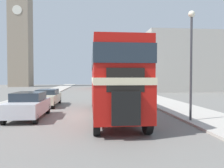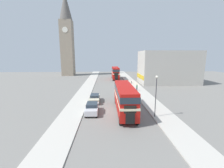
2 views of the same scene
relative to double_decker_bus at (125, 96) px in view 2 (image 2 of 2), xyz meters
The scene contains 12 objects.
ground_plane 2.83m from the double_decker_bus, 163.15° to the left, with size 120.00×120.00×0.00m, color slate.
sidewalk_right 6.00m from the double_decker_bus, ahead, with size 3.50×120.00×0.12m.
sidewalk_left 8.40m from the double_decker_bus, behind, with size 3.50×120.00×0.12m.
double_decker_bus is the anchor object (origin of this frame).
bus_distant 33.40m from the double_decker_bus, 88.77° to the left, with size 2.42×9.78×4.42m.
car_parked_near 5.29m from the double_decker_bus, behind, with size 1.84×4.15×1.54m.
car_parked_mid 7.55m from the double_decker_bus, 132.92° to the left, with size 1.78×4.39×1.41m.
pedestrian_walking 14.83m from the double_decker_bus, 70.95° to the left, with size 0.32×0.32×1.57m.
bicycle_on_pavement 24.58m from the double_decker_bus, 77.82° to the left, with size 0.05×1.76×0.78m.
street_lamp 4.87m from the double_decker_bus, 29.60° to the right, with size 0.36×0.36×5.86m.
church_tower 52.10m from the double_decker_bus, 113.07° to the left, with size 5.33×5.33×34.77m.
shop_building_block 29.69m from the double_decker_bus, 55.45° to the left, with size 17.60×9.53×10.10m.
Camera 2 is at (-1.59, -22.44, 8.61)m, focal length 24.00 mm.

